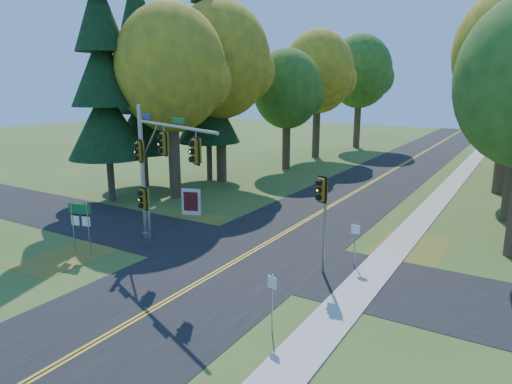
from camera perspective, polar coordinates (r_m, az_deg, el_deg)
The scene contains 26 objects.
ground at distance 21.94m, azimuth -3.77°, elevation -9.34°, with size 160.00×160.00×0.00m, color #37541D.
road_main at distance 21.94m, azimuth -3.78°, elevation -9.32°, with size 8.00×160.00×0.02m, color black.
road_cross at distance 23.48m, azimuth -0.95°, elevation -7.73°, with size 60.00×6.00×0.02m, color black.
centerline_left at distance 21.98m, azimuth -3.99°, elevation -9.23°, with size 0.10×160.00×0.01m, color gold.
centerline_right at distance 21.88m, azimuth -3.56°, elevation -9.33°, with size 0.10×160.00×0.01m, color gold.
sidewalk_east at distance 19.34m, azimuth 11.84°, elevation -12.77°, with size 1.60×160.00×0.06m, color #9E998E.
leaf_patch_w_near at distance 28.71m, azimuth -9.85°, elevation -3.98°, with size 4.00×6.00×0.00m, color brown.
leaf_patch_e at distance 24.54m, azimuth 17.96°, elevation -7.47°, with size 3.50×8.00×0.00m, color brown.
leaf_patch_w_far at distance 24.97m, azimuth -22.30°, elevation -7.47°, with size 3.00×5.00×0.00m, color brown.
tree_w_a at distance 34.55m, azimuth -10.43°, elevation 14.83°, with size 8.00×8.00×14.15m.
tree_w_b at distance 40.37m, azimuth -4.38°, elevation 16.01°, with size 8.60×8.60×15.38m.
tree_w_c at distance 46.17m, azimuth 4.02°, elevation 12.66°, with size 6.80×6.80×11.91m.
tree_w_d at distance 54.31m, azimuth 7.86°, elevation 14.60°, with size 8.20×8.20×14.56m.
tree_e_d at distance 49.45m, azimuth 29.12°, elevation 11.44°, with size 7.00×7.00×12.32m.
tree_w_e at distance 64.04m, azimuth 12.93°, elevation 14.44°, with size 8.40×8.40×14.97m.
pine_a at distance 34.57m, azimuth -18.57°, elevation 13.87°, with size 5.60×5.60×19.48m.
pine_b at distance 39.06m, azimuth -14.22°, elevation 12.51°, with size 5.60×5.60×17.31m.
pine_c at distance 40.87m, azimuth -6.12°, elevation 14.99°, with size 5.60×5.60×20.56m.
traffic_mast at distance 23.67m, azimuth -12.35°, elevation 4.03°, with size 7.58×3.31×7.38m.
east_signal_pole at distance 20.25m, azimuth 8.31°, elevation -1.06°, with size 0.50×0.61×4.57m.
ped_signal_pole at distance 24.02m, azimuth -13.73°, elevation -1.42°, with size 0.52×0.61×3.35m.
route_sign_cluster at distance 24.51m, azimuth -21.11°, elevation -3.07°, with size 1.22×0.38×2.70m.
info_kiosk at distance 30.40m, azimuth -8.10°, elevation -1.23°, with size 1.25×0.60×1.75m.
reg_sign_e_north at distance 22.01m, azimuth 12.28°, elevation -5.52°, with size 0.41×0.07×2.12m.
reg_sign_e_south at distance 16.02m, azimuth 2.03°, elevation -12.50°, with size 0.40×0.14×2.14m.
reg_sign_w at distance 27.64m, azimuth -13.57°, elevation -1.25°, with size 0.45×0.19×2.44m.
Camera 1 is at (11.72, -16.51, 8.44)m, focal length 32.00 mm.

